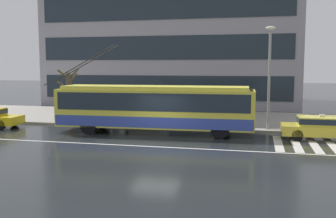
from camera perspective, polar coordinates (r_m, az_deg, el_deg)
name	(u,v)px	position (r m, az deg, el deg)	size (l,w,h in m)	color
ground_plane	(155,142)	(20.89, -1.86, -4.88)	(160.00, 160.00, 0.00)	#212527
sidewalk_slab	(187,118)	(29.85, 2.78, -1.36)	(80.00, 10.00, 0.14)	gray
crosswalk_stripe_edge_near	(278,143)	(21.36, 15.91, -4.85)	(0.44, 4.40, 0.01)	beige
crosswalk_stripe_inner_a	(296,144)	(21.42, 18.33, -4.90)	(0.44, 4.40, 0.01)	beige
crosswalk_stripe_center	(314,145)	(21.53, 20.72, -4.94)	(0.44, 4.40, 0.01)	beige
crosswalk_stripe_inner_b	(333,145)	(21.67, 23.09, -4.96)	(0.44, 4.40, 0.01)	beige
lane_centre_line	(149,146)	(19.75, -2.77, -5.52)	(72.00, 0.14, 0.01)	silver
trolleybus	(155,107)	(23.44, -1.96, 0.26)	(13.06, 2.90, 5.35)	yellow
taxi_ahead_of_bus	(324,127)	(23.20, 21.95, -2.45)	(4.71, 1.86, 1.39)	yellow
bus_shelter	(141,96)	(27.44, -3.99, 1.98)	(4.04, 1.87, 2.41)	gray
pedestrian_at_shelter	(126,98)	(28.11, -6.23, 1.66)	(1.25, 1.25, 2.02)	black
pedestrian_approaching_curb	(221,101)	(26.69, 7.87, 1.16)	(1.28, 1.28, 1.90)	navy
street_lamp	(269,68)	(24.78, 14.70, 5.79)	(0.60, 0.32, 6.35)	gray
street_tree_bare	(69,92)	(29.10, -14.39, 2.42)	(1.51, 1.84, 3.78)	brown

